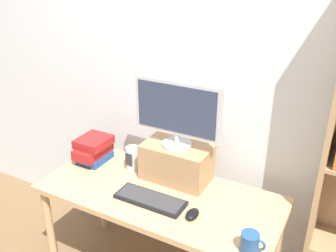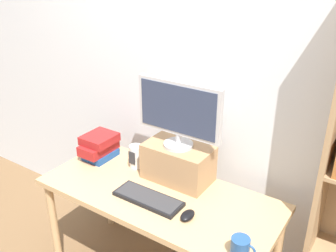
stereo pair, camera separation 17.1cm
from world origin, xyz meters
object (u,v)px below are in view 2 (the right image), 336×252
coffee_mug (241,247)px  desk (159,203)px  desk_speaker (136,156)px  riser_box (178,163)px  book_stack (99,146)px  keyboard (148,198)px  computer_monitor (179,112)px  computer_mouse (188,215)px

coffee_mug → desk: bearing=160.9°
coffee_mug → desk_speaker: (-0.90, 0.37, 0.03)m
riser_box → coffee_mug: 0.72m
book_stack → desk_speaker: book_stack is taller
desk_speaker → riser_box: bearing=5.4°
keyboard → book_stack: book_stack is taller
desk → coffee_mug: bearing=-19.1°
computer_monitor → coffee_mug: 0.82m
computer_mouse → book_stack: 0.87m
keyboard → computer_mouse: (0.27, -0.01, 0.01)m
book_stack → coffee_mug: bearing=-15.5°
computer_monitor → keyboard: bearing=-94.4°
computer_monitor → coffee_mug: computer_monitor is taller
computer_monitor → coffee_mug: bearing=-33.7°
desk → book_stack: 0.61m
computer_monitor → desk_speaker: size_ratio=3.54×
desk_speaker → computer_monitor: bearing=5.1°
keyboard → computer_mouse: bearing=-2.4°
riser_box → coffee_mug: riser_box is taller
riser_box → book_stack: (-0.59, -0.07, -0.03)m
desk → riser_box: riser_box is taller
keyboard → computer_mouse: 0.27m
riser_box → desk_speaker: bearing=-174.6°
coffee_mug → keyboard: bearing=169.7°
computer_mouse → coffee_mug: 0.36m
desk → computer_monitor: (0.02, 0.18, 0.53)m
desk_speaker → keyboard: bearing=-42.1°
computer_monitor → keyboard: size_ratio=1.33×
desk_speaker → coffee_mug: bearing=-22.3°
keyboard → desk_speaker: desk_speaker is taller
desk → desk_speaker: bearing=151.4°
riser_box → computer_monitor: (0.00, -0.00, 0.34)m
riser_box → desk_speaker: riser_box is taller
keyboard → book_stack: size_ratio=1.58×
coffee_mug → desk_speaker: size_ratio=0.79×
coffee_mug → desk_speaker: bearing=157.7°
desk_speaker → computer_mouse: bearing=-25.8°
riser_box → desk_speaker: size_ratio=2.69×
riser_box → book_stack: size_ratio=1.59×
desk → computer_mouse: computer_mouse is taller
computer_mouse → book_stack: (-0.84, 0.23, 0.07)m
keyboard → riser_box: bearing=85.7°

